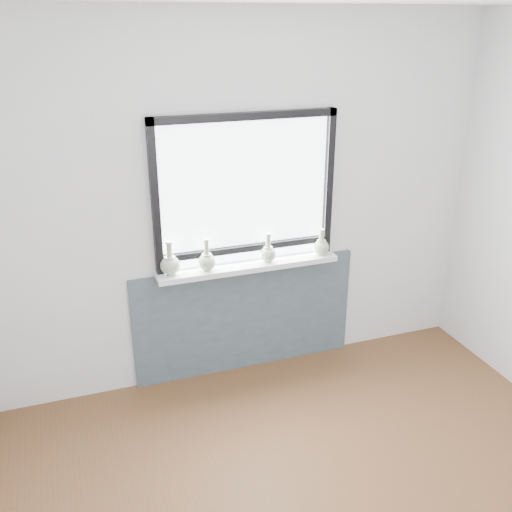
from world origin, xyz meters
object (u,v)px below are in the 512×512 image
object	(u,v)px
vase_b	(207,261)
windowsill	(249,266)
vase_d	(321,246)
vase_c	(268,253)
vase_a	(170,264)

from	to	relation	value
vase_b	windowsill	bearing A→B (deg)	1.92
windowsill	vase_d	world-z (taller)	vase_d
vase_c	vase_d	bearing A→B (deg)	-0.75
vase_b	vase_c	world-z (taller)	vase_b
vase_b	vase_d	xyz separation A→B (m)	(0.87, -0.00, -0.00)
vase_b	vase_c	bearing A→B (deg)	0.32
windowsill	vase_c	xyz separation A→B (m)	(0.14, -0.01, 0.09)
windowsill	vase_b	distance (m)	0.32
vase_b	vase_d	distance (m)	0.87
vase_a	vase_b	distance (m)	0.25
vase_c	vase_d	distance (m)	0.42
vase_b	vase_c	size ratio (longest dim) A/B	1.07
windowsill	vase_a	world-z (taller)	vase_a
windowsill	vase_a	distance (m)	0.57
vase_a	vase_b	xyz separation A→B (m)	(0.25, -0.02, -0.00)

